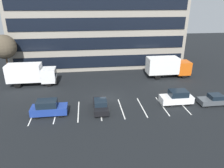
# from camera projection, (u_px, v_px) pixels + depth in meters

# --- Properties ---
(ground_plane) EXTENTS (120.00, 120.00, 0.00)m
(ground_plane) POSITION_uv_depth(u_px,v_px,m) (108.00, 98.00, 29.96)
(ground_plane) COLOR black
(office_building) EXTENTS (34.61, 10.88, 18.00)m
(office_building) POSITION_uv_depth(u_px,v_px,m) (98.00, 22.00, 43.09)
(office_building) COLOR gray
(office_building) RESTS_ON ground_plane
(lot_markings) EXTENTS (19.74, 5.40, 0.01)m
(lot_markings) POSITION_uv_depth(u_px,v_px,m) (111.00, 109.00, 26.79)
(lot_markings) COLOR silver
(lot_markings) RESTS_ON ground_plane
(box_truck_white) EXTENTS (7.87, 2.61, 3.65)m
(box_truck_white) POSITION_uv_depth(u_px,v_px,m) (31.00, 73.00, 33.81)
(box_truck_white) COLOR white
(box_truck_white) RESTS_ON ground_plane
(box_truck_orange) EXTENTS (8.10, 2.68, 3.75)m
(box_truck_orange) POSITION_uv_depth(u_px,v_px,m) (168.00, 66.00, 37.44)
(box_truck_orange) COLOR #D85914
(box_truck_orange) RESTS_ON ground_plane
(suv_navy) EXTENTS (4.37, 1.85, 1.98)m
(suv_navy) POSITION_uv_depth(u_px,v_px,m) (49.00, 108.00, 25.12)
(suv_navy) COLOR navy
(suv_navy) RESTS_ON ground_plane
(suv_white) EXTENTS (4.35, 1.85, 1.97)m
(suv_white) POSITION_uv_depth(u_px,v_px,m) (177.00, 97.00, 27.89)
(suv_white) COLOR white
(suv_white) RESTS_ON ground_plane
(sedan_black) EXTENTS (1.78, 4.25, 1.52)m
(sedan_black) POSITION_uv_depth(u_px,v_px,m) (100.00, 105.00, 26.30)
(sedan_black) COLOR black
(sedan_black) RESTS_ON ground_plane
(sedan_charcoal) EXTENTS (4.08, 1.71, 1.46)m
(sedan_charcoal) POSITION_uv_depth(u_px,v_px,m) (214.00, 100.00, 27.78)
(sedan_charcoal) COLOR #474C51
(sedan_charcoal) RESTS_ON ground_plane
(bare_tree) EXTENTS (4.20, 4.20, 7.87)m
(bare_tree) POSITION_uv_depth(u_px,v_px,m) (4.00, 47.00, 35.56)
(bare_tree) COLOR #473323
(bare_tree) RESTS_ON ground_plane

